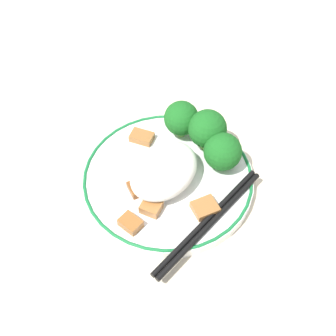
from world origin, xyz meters
TOP-DOWN VIEW (x-y plane):
  - ground_plane at (0.00, 0.00)m, footprint 3.00×3.00m
  - plate at (0.00, 0.00)m, footprint 0.25×0.25m
  - rice_mound at (-0.01, 0.00)m, footprint 0.11×0.09m
  - broccoli_back_left at (0.06, -0.05)m, footprint 0.06×0.06m
  - broccoli_back_center at (0.08, -0.01)m, footprint 0.06×0.06m
  - broccoli_back_right at (0.08, 0.03)m, footprint 0.05×0.05m
  - meat_near_front at (-0.10, -0.01)m, footprint 0.02×0.03m
  - meat_near_left at (0.03, 0.02)m, footprint 0.03×0.03m
  - meat_near_right at (-0.02, -0.08)m, footprint 0.04×0.04m
  - meat_near_back at (-0.05, 0.02)m, footprint 0.03×0.03m
  - meat_on_rice_edge at (0.03, 0.08)m, footprint 0.03×0.04m
  - meat_mid_left at (-0.06, -0.02)m, footprint 0.03×0.03m
  - chopsticks at (-0.03, -0.09)m, footprint 0.22×0.03m

SIDE VIEW (x-z plane):
  - ground_plane at x=0.00m, z-range 0.00..0.00m
  - plate at x=0.00m, z-range 0.00..0.02m
  - chopsticks at x=-0.03m, z-range 0.02..0.02m
  - meat_near_back at x=-0.05m, z-range 0.02..0.03m
  - meat_near_right at x=-0.02m, z-range 0.02..0.03m
  - meat_on_rice_edge at x=0.03m, z-range 0.02..0.03m
  - meat_near_front at x=-0.10m, z-range 0.02..0.03m
  - meat_near_left at x=0.03m, z-range 0.02..0.03m
  - meat_mid_left at x=-0.06m, z-range 0.02..0.03m
  - rice_mound at x=-0.01m, z-range 0.02..0.06m
  - broccoli_back_left at x=0.06m, z-range 0.02..0.08m
  - broccoli_back_right at x=0.08m, z-range 0.02..0.08m
  - broccoli_back_center at x=0.08m, z-range 0.02..0.09m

